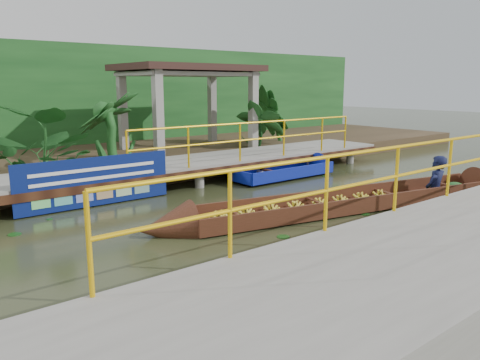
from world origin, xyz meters
TOP-DOWN VIEW (x-y plane):
  - ground at (0.00, 0.00)m, footprint 80.00×80.00m
  - land_strip at (0.00, 7.50)m, footprint 30.00×8.00m
  - far_dock at (0.02, 3.43)m, footprint 16.00×2.06m
  - near_dock at (1.00, -4.20)m, footprint 18.00×2.40m
  - pavilion at (3.00, 6.30)m, footprint 4.40×3.00m
  - foliage_backdrop at (0.00, 10.00)m, footprint 30.00×0.80m
  - vendor_boat at (2.83, -1.11)m, footprint 9.30×2.82m
  - moored_blue_boat at (4.36, 2.24)m, footprint 3.60×0.99m
  - blue_banner at (-1.77, 2.48)m, footprint 3.36×0.04m
  - tropical_plants at (-0.22, 5.30)m, footprint 14.48×1.48m

SIDE VIEW (x-z plane):
  - ground at x=0.00m, z-range 0.00..0.00m
  - moored_blue_boat at x=4.36m, z-range -0.28..0.58m
  - land_strip at x=0.00m, z-range 0.00..0.45m
  - vendor_boat at x=2.83m, z-range -0.82..1.33m
  - near_dock at x=1.00m, z-range -0.56..1.16m
  - far_dock at x=0.02m, z-range -0.35..1.30m
  - blue_banner at x=-1.77m, z-range 0.03..1.08m
  - tropical_plants at x=-0.22m, z-range 0.45..2.31m
  - foliage_backdrop at x=0.00m, z-range 0.00..4.00m
  - pavilion at x=3.00m, z-range 1.32..4.32m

